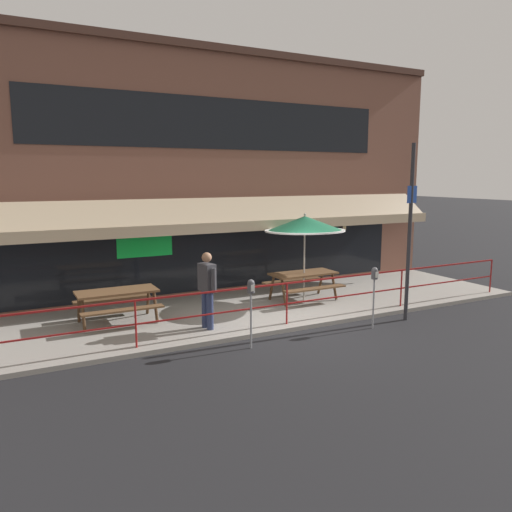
{
  "coord_description": "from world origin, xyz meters",
  "views": [
    {
      "loc": [
        -5.7,
        -9.16,
        3.45
      ],
      "look_at": [
        -0.12,
        1.6,
        1.5
      ],
      "focal_mm": 35.0,
      "sensor_mm": 36.0,
      "label": 1
    }
  ],
  "objects_px": {
    "patio_umbrella_centre": "(305,224)",
    "pedestrian_walking": "(207,286)",
    "parking_meter_near": "(251,293)",
    "parking_meter_far": "(374,279)",
    "picnic_table_left": "(117,297)",
    "street_sign_pole": "(410,231)",
    "picnic_table_centre": "(303,278)"
  },
  "relations": [
    {
      "from": "pedestrian_walking",
      "to": "patio_umbrella_centre",
      "type": "bearing_deg",
      "value": 19.33
    },
    {
      "from": "picnic_table_centre",
      "to": "pedestrian_walking",
      "type": "bearing_deg",
      "value": -160.11
    },
    {
      "from": "patio_umbrella_centre",
      "to": "pedestrian_walking",
      "type": "relative_size",
      "value": 1.39
    },
    {
      "from": "pedestrian_walking",
      "to": "street_sign_pole",
      "type": "xyz_separation_m",
      "value": [
        4.63,
        -1.27,
        1.1
      ]
    },
    {
      "from": "picnic_table_left",
      "to": "parking_meter_far",
      "type": "bearing_deg",
      "value": -28.31
    },
    {
      "from": "patio_umbrella_centre",
      "to": "parking_meter_near",
      "type": "height_order",
      "value": "patio_umbrella_centre"
    },
    {
      "from": "picnic_table_left",
      "to": "street_sign_pole",
      "type": "relative_size",
      "value": 0.43
    },
    {
      "from": "picnic_table_left",
      "to": "pedestrian_walking",
      "type": "distance_m",
      "value": 2.18
    },
    {
      "from": "patio_umbrella_centre",
      "to": "street_sign_pole",
      "type": "relative_size",
      "value": 0.57
    },
    {
      "from": "picnic_table_left",
      "to": "patio_umbrella_centre",
      "type": "distance_m",
      "value": 5.17
    },
    {
      "from": "parking_meter_near",
      "to": "street_sign_pole",
      "type": "distance_m",
      "value": 4.35
    },
    {
      "from": "picnic_table_left",
      "to": "street_sign_pole",
      "type": "distance_m",
      "value": 6.99
    },
    {
      "from": "patio_umbrella_centre",
      "to": "parking_meter_far",
      "type": "relative_size",
      "value": 1.67
    },
    {
      "from": "picnic_table_centre",
      "to": "street_sign_pole",
      "type": "xyz_separation_m",
      "value": [
        1.37,
        -2.46,
        1.45
      ]
    },
    {
      "from": "pedestrian_walking",
      "to": "street_sign_pole",
      "type": "distance_m",
      "value": 4.93
    },
    {
      "from": "patio_umbrella_centre",
      "to": "street_sign_pole",
      "type": "xyz_separation_m",
      "value": [
        1.37,
        -2.42,
        -0.02
      ]
    },
    {
      "from": "parking_meter_far",
      "to": "parking_meter_near",
      "type": "bearing_deg",
      "value": 178.38
    },
    {
      "from": "pedestrian_walking",
      "to": "parking_meter_near",
      "type": "relative_size",
      "value": 1.2
    },
    {
      "from": "picnic_table_left",
      "to": "pedestrian_walking",
      "type": "relative_size",
      "value": 1.05
    },
    {
      "from": "pedestrian_walking",
      "to": "parking_meter_far",
      "type": "distance_m",
      "value": 3.77
    },
    {
      "from": "parking_meter_near",
      "to": "street_sign_pole",
      "type": "height_order",
      "value": "street_sign_pole"
    },
    {
      "from": "parking_meter_near",
      "to": "pedestrian_walking",
      "type": "bearing_deg",
      "value": 106.55
    },
    {
      "from": "picnic_table_left",
      "to": "patio_umbrella_centre",
      "type": "xyz_separation_m",
      "value": [
        4.95,
        -0.2,
        1.47
      ]
    },
    {
      "from": "street_sign_pole",
      "to": "parking_meter_near",
      "type": "bearing_deg",
      "value": -179.05
    },
    {
      "from": "parking_meter_far",
      "to": "street_sign_pole",
      "type": "height_order",
      "value": "street_sign_pole"
    },
    {
      "from": "patio_umbrella_centre",
      "to": "parking_meter_near",
      "type": "bearing_deg",
      "value": -139.05
    },
    {
      "from": "pedestrian_walking",
      "to": "parking_meter_near",
      "type": "bearing_deg",
      "value": -73.45
    },
    {
      "from": "parking_meter_near",
      "to": "parking_meter_far",
      "type": "bearing_deg",
      "value": -1.62
    },
    {
      "from": "picnic_table_centre",
      "to": "pedestrian_walking",
      "type": "relative_size",
      "value": 1.05
    },
    {
      "from": "picnic_table_left",
      "to": "picnic_table_centre",
      "type": "height_order",
      "value": "same"
    },
    {
      "from": "pedestrian_walking",
      "to": "parking_meter_far",
      "type": "relative_size",
      "value": 1.2
    },
    {
      "from": "picnic_table_centre",
      "to": "patio_umbrella_centre",
      "type": "xyz_separation_m",
      "value": [
        0.0,
        -0.04,
        1.47
      ]
    }
  ]
}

